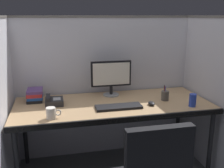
{
  "coord_description": "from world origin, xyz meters",
  "views": [
    {
      "loc": [
        -0.55,
        -2.08,
        1.57
      ],
      "look_at": [
        0.0,
        0.35,
        0.92
      ],
      "focal_mm": 41.97,
      "sensor_mm": 36.0,
      "label": 1
    }
  ],
  "objects_px": {
    "book_stack": "(35,95)",
    "desk_phone": "(54,101)",
    "coffee_mug": "(51,113)",
    "soda_can": "(193,100)",
    "pen_cup": "(165,96)",
    "desk": "(113,108)",
    "computer_mouse": "(151,103)",
    "keyboard_main": "(119,107)",
    "monitor_center": "(111,76)"
  },
  "relations": [
    {
      "from": "keyboard_main",
      "to": "desk_phone",
      "type": "bearing_deg",
      "value": 158.14
    },
    {
      "from": "desk",
      "to": "coffee_mug",
      "type": "xyz_separation_m",
      "value": [
        -0.59,
        -0.26,
        0.1
      ]
    },
    {
      "from": "keyboard_main",
      "to": "soda_can",
      "type": "bearing_deg",
      "value": -9.16
    },
    {
      "from": "book_stack",
      "to": "pen_cup",
      "type": "bearing_deg",
      "value": -12.08
    },
    {
      "from": "keyboard_main",
      "to": "book_stack",
      "type": "bearing_deg",
      "value": 152.76
    },
    {
      "from": "book_stack",
      "to": "desk_phone",
      "type": "bearing_deg",
      "value": -41.4
    },
    {
      "from": "coffee_mug",
      "to": "desk_phone",
      "type": "bearing_deg",
      "value": 86.45
    },
    {
      "from": "keyboard_main",
      "to": "computer_mouse",
      "type": "xyz_separation_m",
      "value": [
        0.33,
        0.01,
        0.01
      ]
    },
    {
      "from": "soda_can",
      "to": "keyboard_main",
      "type": "bearing_deg",
      "value": 170.84
    },
    {
      "from": "desk",
      "to": "coffee_mug",
      "type": "relative_size",
      "value": 15.08
    },
    {
      "from": "coffee_mug",
      "to": "pen_cup",
      "type": "height_order",
      "value": "pen_cup"
    },
    {
      "from": "coffee_mug",
      "to": "pen_cup",
      "type": "xyz_separation_m",
      "value": [
        1.12,
        0.25,
        0.0
      ]
    },
    {
      "from": "desk",
      "to": "book_stack",
      "type": "bearing_deg",
      "value": 161.09
    },
    {
      "from": "coffee_mug",
      "to": "soda_can",
      "type": "relative_size",
      "value": 1.03
    },
    {
      "from": "desk",
      "to": "desk_phone",
      "type": "xyz_separation_m",
      "value": [
        -0.57,
        0.1,
        0.08
      ]
    },
    {
      "from": "desk",
      "to": "coffee_mug",
      "type": "bearing_deg",
      "value": -155.98
    },
    {
      "from": "desk",
      "to": "soda_can",
      "type": "bearing_deg",
      "value": -19.44
    },
    {
      "from": "coffee_mug",
      "to": "desk_phone",
      "type": "distance_m",
      "value": 0.36
    },
    {
      "from": "book_stack",
      "to": "monitor_center",
      "type": "bearing_deg",
      "value": 0.68
    },
    {
      "from": "computer_mouse",
      "to": "pen_cup",
      "type": "xyz_separation_m",
      "value": [
        0.19,
        0.11,
        0.03
      ]
    },
    {
      "from": "coffee_mug",
      "to": "desk",
      "type": "bearing_deg",
      "value": 24.02
    },
    {
      "from": "desk",
      "to": "computer_mouse",
      "type": "xyz_separation_m",
      "value": [
        0.34,
        -0.13,
        0.07
      ]
    },
    {
      "from": "keyboard_main",
      "to": "computer_mouse",
      "type": "bearing_deg",
      "value": 1.3
    },
    {
      "from": "pen_cup",
      "to": "monitor_center",
      "type": "bearing_deg",
      "value": 150.18
    },
    {
      "from": "soda_can",
      "to": "pen_cup",
      "type": "height_order",
      "value": "pen_cup"
    },
    {
      "from": "computer_mouse",
      "to": "coffee_mug",
      "type": "bearing_deg",
      "value": -171.94
    },
    {
      "from": "soda_can",
      "to": "desk_phone",
      "type": "relative_size",
      "value": 0.64
    },
    {
      "from": "desk",
      "to": "desk_phone",
      "type": "bearing_deg",
      "value": 170.34
    },
    {
      "from": "desk",
      "to": "computer_mouse",
      "type": "height_order",
      "value": "computer_mouse"
    },
    {
      "from": "computer_mouse",
      "to": "book_stack",
      "type": "bearing_deg",
      "value": 160.47
    },
    {
      "from": "pen_cup",
      "to": "keyboard_main",
      "type": "bearing_deg",
      "value": -166.75
    },
    {
      "from": "monitor_center",
      "to": "computer_mouse",
      "type": "bearing_deg",
      "value": -52.34
    },
    {
      "from": "desk",
      "to": "desk_phone",
      "type": "height_order",
      "value": "desk_phone"
    },
    {
      "from": "pen_cup",
      "to": "desk",
      "type": "bearing_deg",
      "value": 178.12
    },
    {
      "from": "soda_can",
      "to": "coffee_mug",
      "type": "bearing_deg",
      "value": -179.39
    },
    {
      "from": "computer_mouse",
      "to": "pen_cup",
      "type": "height_order",
      "value": "pen_cup"
    },
    {
      "from": "coffee_mug",
      "to": "soda_can",
      "type": "height_order",
      "value": "soda_can"
    },
    {
      "from": "keyboard_main",
      "to": "computer_mouse",
      "type": "distance_m",
      "value": 0.33
    },
    {
      "from": "keyboard_main",
      "to": "soda_can",
      "type": "relative_size",
      "value": 3.52
    },
    {
      "from": "monitor_center",
      "to": "desk_phone",
      "type": "bearing_deg",
      "value": -164.36
    },
    {
      "from": "desk",
      "to": "desk_phone",
      "type": "relative_size",
      "value": 10.0
    },
    {
      "from": "book_stack",
      "to": "pen_cup",
      "type": "xyz_separation_m",
      "value": [
        1.28,
        -0.27,
        -0.01
      ]
    },
    {
      "from": "keyboard_main",
      "to": "pen_cup",
      "type": "bearing_deg",
      "value": 13.25
    },
    {
      "from": "monitor_center",
      "to": "soda_can",
      "type": "distance_m",
      "value": 0.86
    },
    {
      "from": "book_stack",
      "to": "soda_can",
      "type": "distance_m",
      "value": 1.54
    },
    {
      "from": "coffee_mug",
      "to": "keyboard_main",
      "type": "bearing_deg",
      "value": 11.59
    },
    {
      "from": "coffee_mug",
      "to": "desk_phone",
      "type": "xyz_separation_m",
      "value": [
        0.02,
        0.36,
        -0.01
      ]
    },
    {
      "from": "keyboard_main",
      "to": "coffee_mug",
      "type": "height_order",
      "value": "coffee_mug"
    },
    {
      "from": "monitor_center",
      "to": "soda_can",
      "type": "bearing_deg",
      "value": -37.59
    },
    {
      "from": "soda_can",
      "to": "pen_cup",
      "type": "xyz_separation_m",
      "value": [
        -0.18,
        0.23,
        -0.01
      ]
    }
  ]
}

